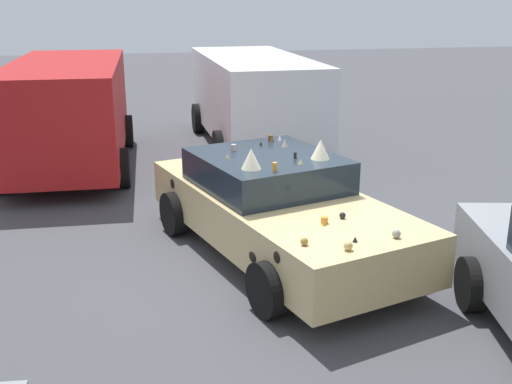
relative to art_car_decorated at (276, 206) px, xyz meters
name	(u,v)px	position (x,y,z in m)	size (l,w,h in m)	color
ground_plane	(278,255)	(-0.06, -0.02, -0.67)	(60.00, 60.00, 0.00)	#47474C
art_car_decorated	(276,206)	(0.00, 0.00, 0.00)	(4.76, 3.01, 1.56)	#D8BC7F
parked_van_far_right	(254,95)	(6.24, -0.98, 0.47)	(5.44, 2.44, 2.00)	silver
parked_van_far_left	(69,109)	(5.07, 2.95, 0.51)	(5.33, 2.45, 2.08)	#B21919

